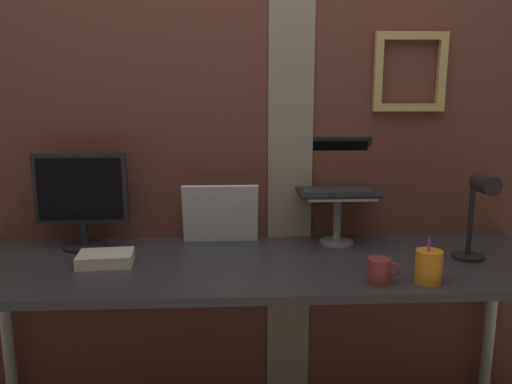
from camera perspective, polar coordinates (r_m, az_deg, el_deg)
name	(u,v)px	position (r m, az deg, el deg)	size (l,w,h in m)	color
brick_wall_back	(238,136)	(2.27, -2.03, 6.24)	(3.17, 0.15, 2.42)	brown
desk	(257,279)	(2.00, 0.15, -9.53)	(2.29, 0.68, 0.77)	#333338
monitor	(81,194)	(2.21, -18.72, -0.25)	(0.37, 0.18, 0.39)	black
laptop_stand	(337,210)	(2.19, 8.96, -1.99)	(0.28, 0.22, 0.21)	gray
laptop	(335,176)	(2.23, 8.70, 1.72)	(0.33, 0.28, 0.23)	black
whiteboard_panel	(220,214)	(2.18, -3.95, -2.44)	(0.32, 0.02, 0.26)	white
desk_lamp	(479,208)	(2.07, 23.35, -1.63)	(0.12, 0.20, 0.34)	black
pen_cup	(428,266)	(1.85, 18.49, -7.79)	(0.09, 0.09, 0.16)	orange
coffee_mug	(380,271)	(1.80, 13.48, -8.46)	(0.11, 0.08, 0.09)	maroon
paper_clutter_stack	(106,259)	(2.02, -16.26, -7.06)	(0.20, 0.14, 0.04)	silver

